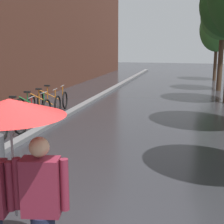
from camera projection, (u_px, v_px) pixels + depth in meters
kerb_strip at (86, 104)px, 14.03m from camera, size 0.30×36.00×0.12m
street_tree_3 at (223, 17)px, 17.33m from camera, size 2.37×2.37×5.25m
street_tree_4 at (217, 29)px, 22.29m from camera, size 2.38×2.38×5.04m
parked_bicycle_3 at (6, 121)px, 9.65m from camera, size 1.12×0.77×0.96m
parked_bicycle_4 at (20, 114)px, 10.55m from camera, size 1.14×0.79×0.96m
parked_bicycle_5 at (33, 108)px, 11.55m from camera, size 1.08×0.70×0.96m
parked_bicycle_6 at (45, 104)px, 12.28m from camera, size 1.15×0.81×0.96m
parked_bicycle_7 at (53, 99)px, 13.23m from camera, size 1.17×0.85×0.96m
couple_under_umbrella at (13, 163)px, 3.41m from camera, size 1.16×1.15×2.09m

